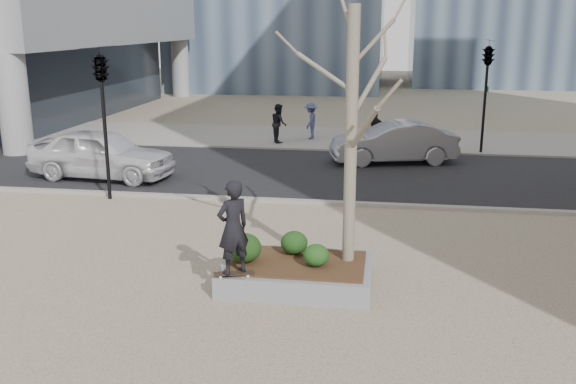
% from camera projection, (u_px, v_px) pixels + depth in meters
% --- Properties ---
extents(ground, '(120.00, 120.00, 0.00)m').
position_uv_depth(ground, '(249.00, 281.00, 13.17)').
color(ground, tan).
rests_on(ground, ground).
extents(street, '(60.00, 8.00, 0.02)m').
position_uv_depth(street, '(309.00, 172.00, 22.72)').
color(street, black).
rests_on(street, ground).
extents(far_sidewalk, '(60.00, 6.00, 0.02)m').
position_uv_depth(far_sidewalk, '(328.00, 138.00, 29.40)').
color(far_sidewalk, gray).
rests_on(far_sidewalk, ground).
extents(planter, '(3.00, 2.00, 0.45)m').
position_uv_depth(planter, '(297.00, 274.00, 12.96)').
color(planter, gray).
rests_on(planter, ground).
extents(planter_mulch, '(2.70, 1.70, 0.04)m').
position_uv_depth(planter_mulch, '(297.00, 263.00, 12.90)').
color(planter_mulch, '#382314').
rests_on(planter_mulch, planter).
extents(sycamore_tree, '(2.80, 2.80, 6.60)m').
position_uv_depth(sycamore_tree, '(352.00, 96.00, 12.19)').
color(sycamore_tree, gray).
rests_on(sycamore_tree, planter_mulch).
extents(shrub_left, '(0.69, 0.69, 0.59)m').
position_uv_depth(shrub_left, '(244.00, 248.00, 12.83)').
color(shrub_left, black).
rests_on(shrub_left, planter_mulch).
extents(shrub_middle, '(0.56, 0.56, 0.48)m').
position_uv_depth(shrub_middle, '(294.00, 243.00, 13.30)').
color(shrub_middle, black).
rests_on(shrub_middle, planter_mulch).
extents(shrub_right, '(0.52, 0.52, 0.44)m').
position_uv_depth(shrub_right, '(316.00, 255.00, 12.63)').
color(shrub_right, '#133D13').
rests_on(shrub_right, planter_mulch).
extents(skateboard, '(0.80, 0.41, 0.08)m').
position_uv_depth(skateboard, '(234.00, 275.00, 12.25)').
color(skateboard, black).
rests_on(skateboard, planter).
extents(skateboarder, '(0.78, 0.78, 1.82)m').
position_uv_depth(skateboarder, '(233.00, 227.00, 12.01)').
color(skateboarder, black).
rests_on(skateboarder, skateboard).
extents(police_car, '(5.08, 2.45, 1.67)m').
position_uv_depth(police_car, '(102.00, 154.00, 21.65)').
color(police_car, silver).
rests_on(police_car, street).
extents(car_silver, '(4.91, 2.70, 1.53)m').
position_uv_depth(car_silver, '(393.00, 142.00, 24.04)').
color(car_silver, gray).
rests_on(car_silver, street).
extents(pedestrian_a, '(0.88, 0.99, 1.69)m').
position_uv_depth(pedestrian_a, '(279.00, 123.00, 28.07)').
color(pedestrian_a, black).
rests_on(pedestrian_a, far_sidewalk).
extents(pedestrian_b, '(0.73, 1.12, 1.64)m').
position_uv_depth(pedestrian_b, '(311.00, 121.00, 28.92)').
color(pedestrian_b, '#3E476F').
rests_on(pedestrian_b, far_sidewalk).
extents(pedestrian_c, '(1.01, 0.67, 1.59)m').
position_uv_depth(pedestrian_c, '(375.00, 130.00, 26.58)').
color(pedestrian_c, black).
rests_on(pedestrian_c, far_sidewalk).
extents(traffic_light_near, '(0.60, 2.48, 4.50)m').
position_uv_depth(traffic_light_near, '(105.00, 125.00, 18.76)').
color(traffic_light_near, black).
rests_on(traffic_light_near, ground).
extents(traffic_light_far, '(0.60, 2.48, 4.50)m').
position_uv_depth(traffic_light_far, '(485.00, 97.00, 25.57)').
color(traffic_light_far, black).
rests_on(traffic_light_far, ground).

